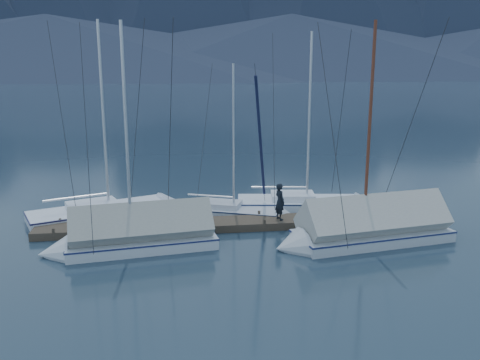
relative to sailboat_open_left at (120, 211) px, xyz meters
name	(u,v)px	position (x,y,z in m)	size (l,w,h in m)	color
ground	(246,242)	(5.59, -4.75, -0.18)	(1000.00, 1000.00, 0.00)	#162633
dock	(240,225)	(5.59, -2.75, -0.07)	(18.00, 1.50, 0.54)	#382D23
mooring_posts	(229,220)	(5.09, -2.75, 0.17)	(15.12, 1.52, 0.35)	#382D23
sailboat_open_left	(120,211)	(0.00, 0.00, 0.00)	(7.91, 4.79, 10.12)	white
sailboat_open_mid	(242,213)	(5.93, -1.02, -0.04)	(6.24, 3.84, 8.00)	silver
sailboat_open_right	(316,205)	(9.93, -0.14, -0.01)	(7.51, 3.30, 9.65)	white
sailboat_covered_near	(360,231)	(10.25, -5.43, 0.31)	(7.86, 3.64, 9.86)	silver
sailboat_covered_far	(128,238)	(0.78, -4.95, 0.30)	(7.12, 3.17, 9.68)	silver
person	(280,202)	(7.38, -2.91, 1.00)	(0.61, 0.40, 1.68)	black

